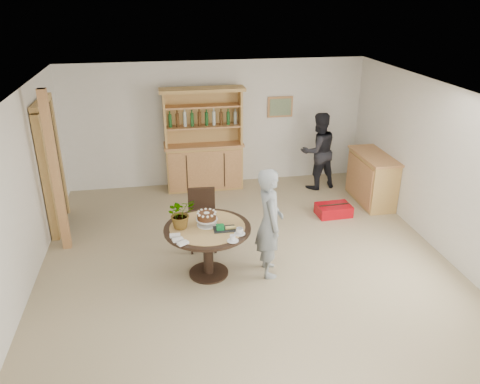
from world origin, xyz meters
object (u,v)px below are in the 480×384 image
sideboard (372,178)px  dining_table (208,237)px  teen_boy (269,223)px  adult_person (318,151)px  red_suitcase (333,210)px  dining_chair (202,215)px  hutch (204,155)px

sideboard → dining_table: size_ratio=1.05×
teen_boy → adult_person: bearing=-27.4°
sideboard → red_suitcase: sideboard is taller
sideboard → adult_person: adult_person is taller
teen_boy → adult_person: teen_boy is taller
red_suitcase → sideboard: bearing=24.3°
dining_chair → teen_boy: 1.28m
hutch → dining_table: hutch is taller
adult_person → dining_table: bearing=35.6°
hutch → teen_boy: hutch is taller
sideboard → dining_chair: size_ratio=1.33×
hutch → adult_person: hutch is taller
sideboard → red_suitcase: (-0.90, -0.45, -0.37)m
hutch → teen_boy: (0.56, -3.28, 0.10)m
teen_boy → red_suitcase: bearing=-42.0°
hutch → adult_person: size_ratio=1.31×
dining_table → teen_boy: size_ratio=0.76×
red_suitcase → teen_boy: bearing=-137.3°
dining_table → red_suitcase: 2.89m
red_suitcase → dining_chair: bearing=-167.3°
hutch → dining_chair: hutch is taller
sideboard → hutch: bearing=157.8°
sideboard → adult_person: bearing=133.3°
hutch → red_suitcase: hutch is taller
dining_chair → red_suitcase: (2.42, 0.65, -0.43)m
hutch → dining_table: (-0.29, -3.18, -0.08)m
sideboard → dining_table: 3.85m
dining_table → red_suitcase: dining_table is taller
dining_chair → teen_boy: teen_boy is taller
dining_chair → sideboard: bearing=22.1°
sideboard → dining_chair: dining_chair is taller
dining_table → dining_chair: 0.83m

